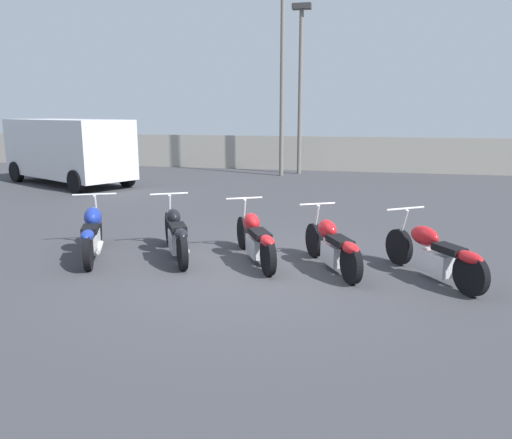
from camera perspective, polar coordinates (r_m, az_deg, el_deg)
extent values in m
plane|color=#38383D|center=(7.64, -1.29, -5.93)|extent=(60.00, 60.00, 0.00)
cube|color=#9E998E|center=(20.85, 8.18, 7.44)|extent=(40.00, 0.04, 1.41)
cylinder|color=slate|center=(19.70, 5.07, 14.07)|extent=(0.16, 0.16, 6.10)
cube|color=#333333|center=(20.06, 5.26, 23.10)|extent=(0.70, 0.35, 0.20)
cylinder|color=slate|center=(19.12, 3.01, 17.02)|extent=(0.16, 0.16, 8.00)
cylinder|color=black|center=(9.53, -17.65, -1.00)|extent=(0.34, 0.58, 0.59)
cylinder|color=black|center=(8.03, -18.65, -3.46)|extent=(0.34, 0.58, 0.59)
cube|color=silver|center=(8.71, -18.14, -2.44)|extent=(0.42, 0.59, 0.33)
ellipsoid|color=navy|center=(8.89, -18.13, 0.24)|extent=(0.49, 0.59, 0.35)
cube|color=black|center=(8.39, -18.44, -1.07)|extent=(0.41, 0.51, 0.10)
ellipsoid|color=navy|center=(8.02, -18.72, -1.73)|extent=(0.37, 0.48, 0.16)
cylinder|color=silver|center=(9.31, -17.96, 2.74)|extent=(0.69, 0.35, 0.04)
cylinder|color=silver|center=(9.41, -17.80, 0.85)|extent=(0.15, 0.25, 0.63)
cylinder|color=silver|center=(8.56, -17.42, -3.05)|extent=(0.33, 0.59, 0.07)
cylinder|color=black|center=(9.15, -9.83, -1.07)|extent=(0.39, 0.58, 0.61)
cylinder|color=black|center=(7.71, -8.44, -3.51)|extent=(0.39, 0.58, 0.61)
cube|color=silver|center=(8.36, -9.12, -2.51)|extent=(0.44, 0.57, 0.34)
ellipsoid|color=black|center=(8.53, -9.43, 0.28)|extent=(0.42, 0.49, 0.28)
cube|color=black|center=(8.05, -8.94, -0.92)|extent=(0.44, 0.53, 0.10)
ellipsoid|color=black|center=(7.70, -8.55, -1.65)|extent=(0.39, 0.48, 0.16)
cylinder|color=silver|center=(8.92, -9.90, 2.90)|extent=(0.59, 0.36, 0.04)
cylinder|color=silver|center=(9.03, -9.87, 0.89)|extent=(0.17, 0.24, 0.64)
cylinder|color=silver|center=(8.25, -8.14, -3.12)|extent=(0.35, 0.54, 0.07)
cylinder|color=black|center=(8.83, -1.48, -1.52)|extent=(0.36, 0.55, 0.57)
cylinder|color=black|center=(7.39, 1.39, -4.26)|extent=(0.36, 0.55, 0.57)
cube|color=silver|center=(8.04, -0.03, -3.10)|extent=(0.44, 0.59, 0.31)
ellipsoid|color=red|center=(8.20, -0.52, -0.32)|extent=(0.45, 0.53, 0.30)
cube|color=black|center=(7.73, 0.48, -1.69)|extent=(0.47, 0.60, 0.10)
ellipsoid|color=red|center=(7.37, 1.28, -2.46)|extent=(0.39, 0.48, 0.16)
cylinder|color=silver|center=(8.61, -1.35, 2.44)|extent=(0.58, 0.34, 0.04)
cylinder|color=silver|center=(8.72, -1.42, 0.43)|extent=(0.16, 0.24, 0.62)
cylinder|color=silver|center=(7.94, 1.10, -3.72)|extent=(0.34, 0.54, 0.07)
cylinder|color=black|center=(8.39, 6.66, -2.36)|extent=(0.35, 0.54, 0.56)
cylinder|color=black|center=(7.16, 10.82, -5.04)|extent=(0.35, 0.54, 0.56)
cube|color=silver|center=(7.72, 8.77, -3.93)|extent=(0.42, 0.54, 0.31)
ellipsoid|color=red|center=(7.84, 8.15, -1.10)|extent=(0.44, 0.54, 0.29)
cube|color=black|center=(7.44, 9.58, -2.45)|extent=(0.46, 0.58, 0.10)
ellipsoid|color=red|center=(7.14, 10.71, -3.21)|extent=(0.38, 0.48, 0.16)
cylinder|color=silver|center=(8.17, 7.03, 1.76)|extent=(0.55, 0.32, 0.04)
cylinder|color=silver|center=(8.27, 6.84, -0.32)|extent=(0.16, 0.24, 0.62)
cylinder|color=silver|center=(7.66, 10.01, -4.54)|extent=(0.41, 0.69, 0.07)
cylinder|color=black|center=(8.23, 16.02, -3.02)|extent=(0.41, 0.52, 0.57)
cylinder|color=black|center=(7.15, 23.34, -5.84)|extent=(0.41, 0.52, 0.57)
cube|color=silver|center=(7.63, 19.77, -4.68)|extent=(0.47, 0.56, 0.31)
ellipsoid|color=red|center=(7.73, 18.71, -1.77)|extent=(0.51, 0.58, 0.29)
cube|color=black|center=(7.37, 21.21, -3.18)|extent=(0.46, 0.52, 0.10)
ellipsoid|color=red|center=(7.12, 23.21, -3.99)|extent=(0.41, 0.48, 0.16)
cylinder|color=silver|center=(8.02, 16.71, 1.20)|extent=(0.59, 0.42, 0.04)
cylinder|color=silver|center=(8.12, 16.36, -0.94)|extent=(0.18, 0.23, 0.62)
cylinder|color=silver|center=(7.62, 21.16, -5.26)|extent=(0.46, 0.63, 0.07)
cube|color=silver|center=(17.86, -20.72, 7.66)|extent=(5.40, 4.02, 1.86)
cube|color=black|center=(20.09, -24.37, 8.98)|extent=(0.81, 1.53, 0.56)
cylinder|color=black|center=(19.28, -25.70, 4.94)|extent=(0.72, 0.52, 0.70)
cylinder|color=black|center=(20.07, -21.02, 5.57)|extent=(0.72, 0.52, 0.70)
cylinder|color=black|center=(15.82, -19.87, 4.09)|extent=(0.72, 0.52, 0.70)
cylinder|color=black|center=(16.77, -14.55, 4.84)|extent=(0.72, 0.52, 0.70)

